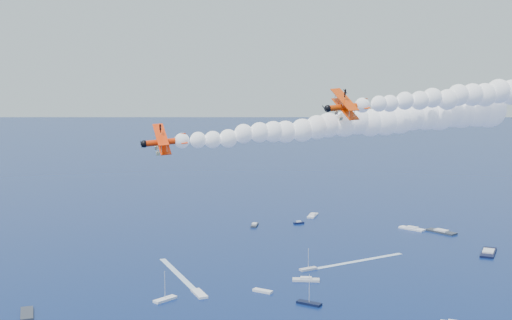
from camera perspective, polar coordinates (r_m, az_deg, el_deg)
The scene contains 6 objects.
biplane_lead at distance 114.45m, azimuth 7.66°, elevation 4.46°, with size 7.70×8.63×5.20m, color #DF3A04, non-canonical shape.
biplane_trail at distance 113.12m, azimuth -7.73°, elevation 1.52°, with size 7.63×8.56×5.16m, color #FF3305, non-canonical shape.
smoke_trail_lead at distance 129.73m, azimuth 20.75°, elevation 5.46°, with size 44.82×49.03×11.37m, color white, non-canonical shape.
smoke_trail_trail at distance 120.35m, azimuth 7.40°, elevation 3.03°, with size 45.58×48.32×11.37m, color white, non-canonical shape.
spectator_boats at distance 225.33m, azimuth 15.14°, elevation -9.78°, with size 222.90×170.95×0.70m.
boat_wakes at distance 206.00m, azimuth 12.15°, elevation -11.43°, with size 197.18×80.39×0.04m.
Camera 1 is at (60.18, -84.25, 65.98)m, focal length 47.40 mm.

